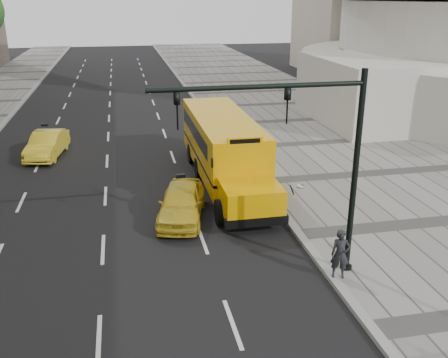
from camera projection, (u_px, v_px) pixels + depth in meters
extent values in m
plane|color=black|center=(129.00, 194.00, 22.08)|extent=(140.00, 140.00, 0.00)
cube|color=gray|center=(378.00, 174.00, 24.33)|extent=(12.00, 140.00, 0.15)
cube|color=gray|center=(259.00, 183.00, 23.19)|extent=(0.30, 140.00, 0.15)
cube|color=silver|center=(377.00, 91.00, 33.73)|extent=(8.00, 10.00, 4.40)
cube|color=#E5A000|center=(222.00, 142.00, 23.57)|extent=(2.50, 9.00, 2.45)
cube|color=#E5A000|center=(251.00, 198.00, 18.75)|extent=(2.20, 2.00, 1.10)
cube|color=black|center=(257.00, 221.00, 18.13)|extent=(2.38, 0.25, 0.35)
cube|color=black|center=(222.00, 152.00, 23.75)|extent=(2.52, 9.00, 0.12)
cube|color=black|center=(244.00, 161.00, 19.33)|extent=(2.05, 0.10, 0.90)
cube|color=black|center=(220.00, 129.00, 23.87)|extent=(2.52, 7.50, 0.70)
cube|color=#E5A000|center=(245.00, 141.00, 19.04)|extent=(1.40, 0.12, 0.28)
ellipsoid|color=silver|center=(303.00, 189.00, 17.48)|extent=(0.32, 0.32, 0.14)
cylinder|color=black|center=(294.00, 192.00, 17.70)|extent=(0.36, 0.47, 0.58)
cylinder|color=black|center=(220.00, 212.00, 19.02)|extent=(0.30, 1.00, 1.00)
cylinder|color=black|center=(277.00, 207.00, 19.45)|extent=(0.30, 1.00, 1.00)
cylinder|color=black|center=(199.00, 169.00, 23.80)|extent=(0.30, 1.00, 1.00)
cylinder|color=black|center=(245.00, 166.00, 24.23)|extent=(0.30, 1.00, 1.00)
cylinder|color=black|center=(191.00, 153.00, 26.10)|extent=(0.30, 1.00, 1.00)
cylinder|color=black|center=(233.00, 151.00, 26.52)|extent=(0.30, 1.00, 1.00)
imported|color=gold|center=(181.00, 202.00, 19.41)|extent=(2.53, 4.35, 1.39)
imported|color=gold|center=(47.00, 144.00, 27.00)|extent=(2.09, 4.33, 1.37)
imported|color=black|center=(340.00, 254.00, 15.06)|extent=(0.66, 0.53, 1.56)
cylinder|color=black|center=(355.00, 178.00, 14.75)|extent=(0.18, 0.18, 6.40)
cylinder|color=black|center=(346.00, 269.00, 15.82)|extent=(0.36, 0.36, 0.25)
cylinder|color=black|center=(259.00, 87.00, 13.21)|extent=(6.00, 0.14, 0.14)
imported|color=black|center=(287.00, 106.00, 13.56)|extent=(0.16, 0.20, 1.00)
imported|color=black|center=(177.00, 111.00, 12.99)|extent=(0.16, 0.20, 1.00)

